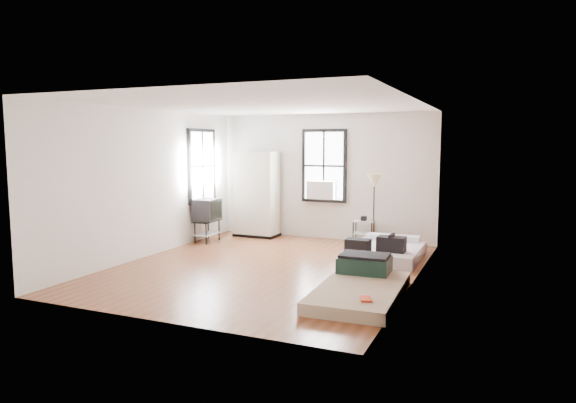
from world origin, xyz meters
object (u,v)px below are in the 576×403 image
at_px(wardrobe, 257,194).
at_px(side_table, 364,226).
at_px(mattress_main, 386,251).
at_px(floor_lamp, 374,185).
at_px(mattress_bare, 361,284).
at_px(tv_stand, 207,211).

xyz_separation_m(wardrobe, side_table, (2.53, 0.07, -0.58)).
bearing_deg(side_table, mattress_main, -58.86).
relative_size(mattress_main, floor_lamp, 1.13).
xyz_separation_m(mattress_bare, tv_stand, (-4.13, 2.50, 0.54)).
bearing_deg(mattress_bare, side_table, 102.25).
xyz_separation_m(mattress_main, floor_lamp, (-0.52, 1.17, 1.14)).
xyz_separation_m(mattress_bare, floor_lamp, (-0.69, 3.56, 1.15)).
bearing_deg(floor_lamp, side_table, 163.04).
bearing_deg(floor_lamp, tv_stand, -162.78).
bearing_deg(mattress_main, mattress_bare, -85.99).
height_order(mattress_bare, tv_stand, tv_stand).
height_order(mattress_bare, wardrobe, wardrobe).
distance_m(wardrobe, tv_stand, 1.30).
distance_m(floor_lamp, tv_stand, 3.65).
distance_m(side_table, tv_stand, 3.42).
distance_m(mattress_main, floor_lamp, 1.71).
height_order(mattress_bare, floor_lamp, floor_lamp).
xyz_separation_m(mattress_main, mattress_bare, (0.17, -2.39, -0.01)).
bearing_deg(side_table, wardrobe, -178.41).
distance_m(mattress_bare, wardrobe, 5.03).
relative_size(floor_lamp, tv_stand, 1.60).
bearing_deg(wardrobe, side_table, 2.17).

